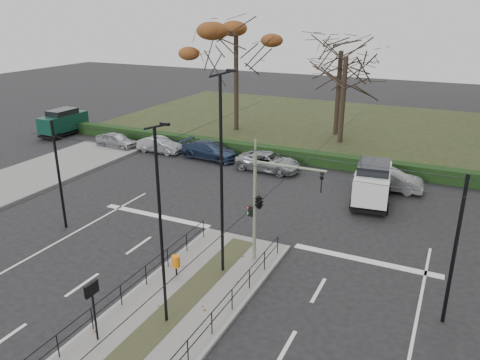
% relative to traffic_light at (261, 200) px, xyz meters
% --- Properties ---
extents(ground, '(140.00, 140.00, 0.00)m').
position_rel_traffic_light_xyz_m(ground, '(-1.52, -3.08, -3.19)').
color(ground, black).
rests_on(ground, ground).
extents(median_island, '(4.40, 15.00, 0.14)m').
position_rel_traffic_light_xyz_m(median_island, '(-1.52, -5.58, -3.12)').
color(median_island, slate).
rests_on(median_island, ground).
extents(park, '(38.00, 26.00, 0.10)m').
position_rel_traffic_light_xyz_m(park, '(-7.52, 28.92, -3.14)').
color(park, black).
rests_on(park, ground).
extents(hedge, '(38.00, 1.00, 1.00)m').
position_rel_traffic_light_xyz_m(hedge, '(-7.52, 15.52, -2.69)').
color(hedge, black).
rests_on(hedge, ground).
extents(median_railing, '(4.14, 13.24, 0.92)m').
position_rel_traffic_light_xyz_m(median_railing, '(-1.52, -5.68, -2.21)').
color(median_railing, black).
rests_on(median_railing, median_island).
extents(catenary, '(20.00, 34.00, 6.00)m').
position_rel_traffic_light_xyz_m(catenary, '(-1.52, -1.46, 0.23)').
color(catenary, black).
rests_on(catenary, ground).
extents(traffic_light, '(3.60, 2.00, 5.24)m').
position_rel_traffic_light_xyz_m(traffic_light, '(0.00, 0.00, 0.00)').
color(traffic_light, gray).
rests_on(traffic_light, median_island).
extents(litter_bin, '(0.38, 0.38, 0.96)m').
position_rel_traffic_light_xyz_m(litter_bin, '(-2.81, -2.85, -2.36)').
color(litter_bin, black).
rests_on(litter_bin, median_island).
extents(info_panel, '(0.13, 0.61, 2.32)m').
position_rel_traffic_light_xyz_m(info_panel, '(-3.03, -7.71, -1.22)').
color(info_panel, black).
rests_on(info_panel, median_island).
extents(streetlamp_median_near, '(0.64, 0.13, 7.71)m').
position_rel_traffic_light_xyz_m(streetlamp_median_near, '(-1.38, -5.75, 0.87)').
color(streetlamp_median_near, black).
rests_on(streetlamp_median_near, median_island).
extents(streetlamp_median_far, '(0.75, 0.15, 8.97)m').
position_rel_traffic_light_xyz_m(streetlamp_median_far, '(-1.13, -1.59, 1.51)').
color(streetlamp_median_far, black).
rests_on(streetlamp_median_far, median_island).
extents(parked_car_first, '(3.95, 1.77, 1.32)m').
position_rel_traffic_light_xyz_m(parked_car_first, '(-18.90, 12.71, -2.53)').
color(parked_car_first, '#929599').
rests_on(parked_car_first, ground).
extents(parked_car_second, '(3.90, 1.37, 1.29)m').
position_rel_traffic_light_xyz_m(parked_car_second, '(-14.71, 13.13, -2.55)').
color(parked_car_second, '#929599').
rests_on(parked_car_second, ground).
extents(parked_car_third, '(5.01, 2.44, 1.41)m').
position_rel_traffic_light_xyz_m(parked_car_third, '(-10.04, 13.33, -2.49)').
color(parked_car_third, '#1D2B44').
rests_on(parked_car_third, ground).
extents(parked_car_fourth, '(4.97, 2.50, 1.35)m').
position_rel_traffic_light_xyz_m(parked_car_fourth, '(-4.76, 12.70, -2.51)').
color(parked_car_fourth, '#929599').
rests_on(parked_car_fourth, ground).
extents(white_van, '(2.64, 5.05, 2.55)m').
position_rel_traffic_light_xyz_m(white_van, '(3.30, 9.80, -1.87)').
color(white_van, white).
rests_on(white_van, ground).
extents(green_van, '(2.03, 4.90, 2.46)m').
position_rel_traffic_light_xyz_m(green_van, '(-26.28, 14.09, -1.91)').
color(green_van, '#0B3125').
rests_on(green_van, ground).
extents(rust_tree, '(8.73, 8.73, 11.78)m').
position_rel_traffic_light_xyz_m(rust_tree, '(-12.23, 22.67, 5.85)').
color(rust_tree, black).
rests_on(rust_tree, park).
extents(bare_tree_center, '(6.57, 6.57, 10.22)m').
position_rel_traffic_light_xyz_m(bare_tree_center, '(-2.93, 25.14, 4.04)').
color(bare_tree_center, black).
rests_on(bare_tree_center, park).
extents(bare_tree_near, '(6.85, 6.85, 9.90)m').
position_rel_traffic_light_xyz_m(bare_tree_near, '(-1.85, 22.57, 3.82)').
color(bare_tree_near, black).
rests_on(bare_tree_near, park).
extents(parked_car_fifth, '(4.49, 1.77, 1.46)m').
position_rel_traffic_light_xyz_m(parked_car_fifth, '(3.92, 12.38, -2.46)').
color(parked_car_fifth, '#929599').
rests_on(parked_car_fifth, ground).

